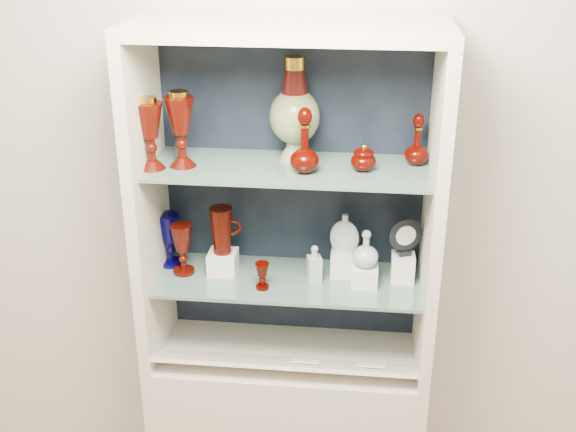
# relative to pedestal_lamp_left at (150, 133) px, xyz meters

# --- Properties ---
(wall_back) EXTENTS (3.50, 0.02, 2.80)m
(wall_back) POSITION_rel_pedestal_lamp_left_xyz_m (0.44, 0.27, -0.19)
(wall_back) COLOR beige
(wall_back) RESTS_ON ground
(cabinet_back_panel) EXTENTS (0.98, 0.02, 1.15)m
(cabinet_back_panel) POSITION_rel_pedestal_lamp_left_xyz_m (0.44, 0.24, -0.26)
(cabinet_back_panel) COLOR black
(cabinet_back_panel) RESTS_ON cabinet_base
(cabinet_side_left) EXTENTS (0.04, 0.40, 1.15)m
(cabinet_side_left) POSITION_rel_pedestal_lamp_left_xyz_m (-0.04, 0.05, -0.26)
(cabinet_side_left) COLOR beige
(cabinet_side_left) RESTS_ON cabinet_base
(cabinet_side_right) EXTENTS (0.04, 0.40, 1.15)m
(cabinet_side_right) POSITION_rel_pedestal_lamp_left_xyz_m (0.92, 0.05, -0.26)
(cabinet_side_right) COLOR beige
(cabinet_side_right) RESTS_ON cabinet_base
(cabinet_top_cap) EXTENTS (1.00, 0.40, 0.04)m
(cabinet_top_cap) POSITION_rel_pedestal_lamp_left_xyz_m (0.44, 0.05, 0.33)
(cabinet_top_cap) COLOR beige
(cabinet_top_cap) RESTS_ON cabinet_side_left
(shelf_lower) EXTENTS (0.92, 0.34, 0.01)m
(shelf_lower) POSITION_rel_pedestal_lamp_left_xyz_m (0.44, 0.07, -0.54)
(shelf_lower) COLOR slate
(shelf_lower) RESTS_ON cabinet_side_left
(shelf_upper) EXTENTS (0.92, 0.34, 0.01)m
(shelf_upper) POSITION_rel_pedestal_lamp_left_xyz_m (0.44, 0.07, -0.12)
(shelf_upper) COLOR slate
(shelf_upper) RESTS_ON cabinet_side_left
(label_ledge) EXTENTS (0.92, 0.17, 0.09)m
(label_ledge) POSITION_rel_pedestal_lamp_left_xyz_m (0.44, -0.06, -0.81)
(label_ledge) COLOR beige
(label_ledge) RESTS_ON cabinet_base
(label_card_0) EXTENTS (0.10, 0.06, 0.03)m
(label_card_0) POSITION_rel_pedestal_lamp_left_xyz_m (0.51, -0.06, -0.79)
(label_card_0) COLOR white
(label_card_0) RESTS_ON label_ledge
(label_card_1) EXTENTS (0.10, 0.06, 0.03)m
(label_card_1) POSITION_rel_pedestal_lamp_left_xyz_m (0.74, -0.06, -0.79)
(label_card_1) COLOR white
(label_card_1) RESTS_ON label_ledge
(pedestal_lamp_left) EXTENTS (0.11, 0.11, 0.24)m
(pedestal_lamp_left) POSITION_rel_pedestal_lamp_left_xyz_m (0.00, 0.00, 0.00)
(pedestal_lamp_left) COLOR #400C05
(pedestal_lamp_left) RESTS_ON shelf_upper
(pedestal_lamp_right) EXTENTS (0.10, 0.10, 0.25)m
(pedestal_lamp_right) POSITION_rel_pedestal_lamp_left_xyz_m (0.09, 0.03, 0.01)
(pedestal_lamp_right) COLOR #400C05
(pedestal_lamp_right) RESTS_ON shelf_upper
(enamel_urn) EXTENTS (0.21, 0.21, 0.35)m
(enamel_urn) POSITION_rel_pedestal_lamp_left_xyz_m (0.45, 0.14, 0.05)
(enamel_urn) COLOR #0D431B
(enamel_urn) RESTS_ON shelf_upper
(ruby_decanter_a) EXTENTS (0.12, 0.12, 0.24)m
(ruby_decanter_a) POSITION_rel_pedestal_lamp_left_xyz_m (0.50, 0.01, 0.00)
(ruby_decanter_a) COLOR #430500
(ruby_decanter_a) RESTS_ON shelf_upper
(ruby_decanter_b) EXTENTS (0.10, 0.10, 0.19)m
(ruby_decanter_b) POSITION_rel_pedestal_lamp_left_xyz_m (0.86, 0.13, -0.03)
(ruby_decanter_b) COLOR #430500
(ruby_decanter_b) RESTS_ON shelf_upper
(lidded_bowl) EXTENTS (0.09, 0.09, 0.09)m
(lidded_bowl) POSITION_rel_pedestal_lamp_left_xyz_m (0.68, 0.05, -0.07)
(lidded_bowl) COLOR #430500
(lidded_bowl) RESTS_ON shelf_upper
(cobalt_goblet) EXTENTS (0.11, 0.11, 0.20)m
(cobalt_goblet) POSITION_rel_pedestal_lamp_left_xyz_m (0.00, 0.13, -0.44)
(cobalt_goblet) COLOR #040044
(cobalt_goblet) RESTS_ON shelf_lower
(ruby_goblet_tall) EXTENTS (0.10, 0.10, 0.19)m
(ruby_goblet_tall) POSITION_rel_pedestal_lamp_left_xyz_m (0.06, 0.07, -0.45)
(ruby_goblet_tall) COLOR #400C05
(ruby_goblet_tall) RESTS_ON shelf_lower
(ruby_goblet_small) EXTENTS (0.06, 0.06, 0.10)m
(ruby_goblet_small) POSITION_rel_pedestal_lamp_left_xyz_m (0.36, -0.01, -0.49)
(ruby_goblet_small) COLOR #430500
(ruby_goblet_small) RESTS_ON shelf_lower
(riser_ruby_pitcher) EXTENTS (0.10, 0.10, 0.08)m
(riser_ruby_pitcher) POSITION_rel_pedestal_lamp_left_xyz_m (0.20, 0.09, -0.50)
(riser_ruby_pitcher) COLOR silver
(riser_ruby_pitcher) RESTS_ON shelf_lower
(ruby_pitcher) EXTENTS (0.15, 0.12, 0.17)m
(ruby_pitcher) POSITION_rel_pedestal_lamp_left_xyz_m (0.20, 0.09, -0.37)
(ruby_pitcher) COLOR #400C05
(ruby_pitcher) RESTS_ON riser_ruby_pitcher
(clear_square_bottle) EXTENTS (0.06, 0.06, 0.14)m
(clear_square_bottle) POSITION_rel_pedestal_lamp_left_xyz_m (0.53, 0.06, -0.47)
(clear_square_bottle) COLOR #A1B1BA
(clear_square_bottle) RESTS_ON shelf_lower
(riser_flat_flask) EXTENTS (0.09, 0.09, 0.09)m
(riser_flat_flask) POSITION_rel_pedestal_lamp_left_xyz_m (0.63, 0.12, -0.49)
(riser_flat_flask) COLOR silver
(riser_flat_flask) RESTS_ON shelf_lower
(flat_flask) EXTENTS (0.11, 0.06, 0.15)m
(flat_flask) POSITION_rel_pedestal_lamp_left_xyz_m (0.63, 0.12, -0.38)
(flat_flask) COLOR silver
(flat_flask) RESTS_ON riser_flat_flask
(riser_clear_round_decanter) EXTENTS (0.09, 0.09, 0.07)m
(riser_clear_round_decanter) POSITION_rel_pedestal_lamp_left_xyz_m (0.71, 0.05, -0.50)
(riser_clear_round_decanter) COLOR silver
(riser_clear_round_decanter) RESTS_ON shelf_lower
(clear_round_decanter) EXTENTS (0.10, 0.10, 0.13)m
(clear_round_decanter) POSITION_rel_pedestal_lamp_left_xyz_m (0.71, 0.05, -0.40)
(clear_round_decanter) COLOR #A1B1BA
(clear_round_decanter) RESTS_ON riser_clear_round_decanter
(riser_cameo_medallion) EXTENTS (0.08, 0.08, 0.10)m
(riser_cameo_medallion) POSITION_rel_pedestal_lamp_left_xyz_m (0.84, 0.10, -0.49)
(riser_cameo_medallion) COLOR silver
(riser_cameo_medallion) RESTS_ON shelf_lower
(cameo_medallion) EXTENTS (0.13, 0.08, 0.14)m
(cameo_medallion) POSITION_rel_pedestal_lamp_left_xyz_m (0.84, 0.10, -0.37)
(cameo_medallion) COLOR black
(cameo_medallion) RESTS_ON riser_cameo_medallion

